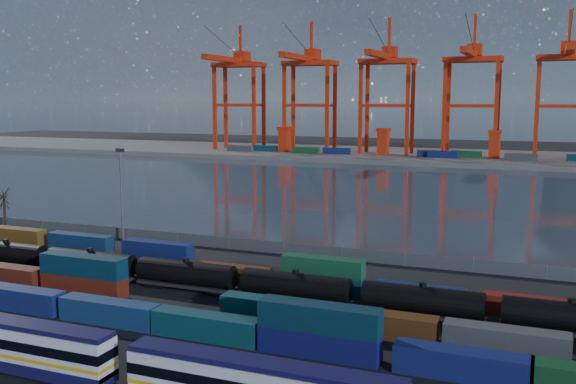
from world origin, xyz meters
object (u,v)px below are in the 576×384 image
at_px(gantry_cranes, 428,72).
at_px(tanker_string, 239,280).
at_px(bare_tree, 4,210).
at_px(passenger_train, 7,344).

bearing_deg(gantry_cranes, tanker_string, -86.84).
distance_m(tanker_string, bare_tree, 62.65).
distance_m(passenger_train, gantry_cranes, 229.29).
height_order(bare_tree, gantry_cranes, gantry_cranes).
xyz_separation_m(tanker_string, gantry_cranes, (-10.99, 198.86, 34.13)).
relative_size(passenger_train, tanker_string, 0.61).
relative_size(passenger_train, gantry_cranes, 0.38).
relative_size(tanker_string, bare_tree, 14.35).
bearing_deg(bare_tree, tanker_string, -18.59).
height_order(passenger_train, gantry_cranes, gantry_cranes).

